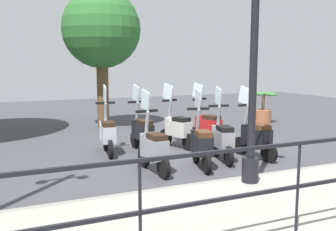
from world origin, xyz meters
TOP-DOWN VIEW (x-y plane):
  - ground_plane at (0.00, 0.00)m, footprint 28.00×28.00m
  - promenade_walkway at (-3.15, 0.00)m, footprint 2.20×20.00m
  - lamp_post_near at (-2.40, 0.20)m, footprint 0.26×0.90m
  - tree_distant at (4.33, 0.93)m, footprint 2.40×2.40m
  - potted_palm at (3.09, -4.26)m, footprint 1.06×0.66m
  - scooter_near_0 at (-0.73, -1.12)m, footprint 1.23×0.47m
  - scooter_near_1 at (-0.64, -0.36)m, footprint 1.22×0.50m
  - scooter_near_2 at (-0.93, 0.28)m, footprint 1.21×0.51m
  - scooter_near_3 at (-0.86, 1.25)m, footprint 1.23×0.44m
  - scooter_far_0 at (0.84, -0.84)m, footprint 1.20×0.55m
  - scooter_far_1 at (0.85, -0.02)m, footprint 1.19×0.55m
  - scooter_far_2 at (0.80, 0.89)m, footprint 1.23×0.44m
  - scooter_far_3 at (0.88, 1.67)m, footprint 1.23×0.44m

SIDE VIEW (x-z plane):
  - ground_plane at x=0.00m, z-range 0.00..0.00m
  - promenade_walkway at x=-3.15m, z-range 0.00..0.15m
  - potted_palm at x=3.09m, z-range -0.08..0.97m
  - scooter_near_0 at x=-0.73m, z-range -0.29..1.25m
  - scooter_near_1 at x=-0.64m, z-range -0.29..1.25m
  - scooter_near_2 at x=-0.93m, z-range -0.29..1.25m
  - scooter_near_3 at x=-0.86m, z-range -0.29..1.25m
  - scooter_far_0 at x=0.84m, z-range -0.29..1.25m
  - scooter_far_1 at x=0.85m, z-range -0.29..1.25m
  - scooter_far_2 at x=0.80m, z-range -0.29..1.25m
  - scooter_far_3 at x=0.88m, z-range -0.29..1.25m
  - lamp_post_near at x=-2.40m, z-range -0.09..4.01m
  - tree_distant at x=4.33m, z-range 0.89..5.16m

